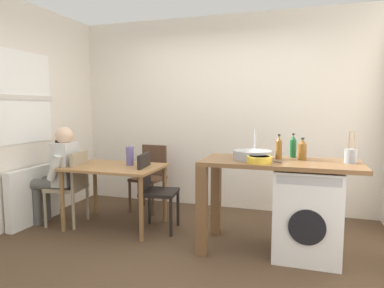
% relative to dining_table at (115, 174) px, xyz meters
% --- Properties ---
extents(ground_plane, '(5.46, 5.46, 0.00)m').
position_rel_dining_table_xyz_m(ground_plane, '(1.00, -0.51, -0.64)').
color(ground_plane, '#4C3826').
extents(wall_back, '(4.60, 0.10, 2.70)m').
position_rel_dining_table_xyz_m(wall_back, '(1.00, 1.24, 0.71)').
color(wall_back, silver).
rests_on(wall_back, ground_plane).
extents(wall_window_side, '(0.12, 3.80, 2.70)m').
position_rel_dining_table_xyz_m(wall_window_side, '(-1.15, -0.50, 0.71)').
color(wall_window_side, silver).
rests_on(wall_window_side, ground_plane).
extents(radiator, '(0.10, 0.80, 0.70)m').
position_rel_dining_table_xyz_m(radiator, '(-1.02, -0.21, -0.29)').
color(radiator, white).
rests_on(radiator, ground_plane).
extents(dining_table, '(1.10, 0.76, 0.74)m').
position_rel_dining_table_xyz_m(dining_table, '(0.00, 0.00, 0.00)').
color(dining_table, '#9E7042').
rests_on(dining_table, ground_plane).
extents(chair_person_seat, '(0.45, 0.45, 0.90)m').
position_rel_dining_table_xyz_m(chair_person_seat, '(-0.55, -0.09, -0.14)').
color(chair_person_seat, gray).
rests_on(chair_person_seat, ground_plane).
extents(chair_opposite, '(0.45, 0.45, 0.90)m').
position_rel_dining_table_xyz_m(chair_opposite, '(0.48, 0.04, -0.14)').
color(chair_opposite, black).
rests_on(chair_opposite, ground_plane).
extents(chair_spare_by_wall, '(0.44, 0.44, 0.90)m').
position_rel_dining_table_xyz_m(chair_spare_by_wall, '(0.11, 0.77, -0.14)').
color(chair_spare_by_wall, '#4C3323').
rests_on(chair_spare_by_wall, ground_plane).
extents(seated_person, '(0.53, 0.53, 1.20)m').
position_rel_dining_table_xyz_m(seated_person, '(-0.71, -0.11, 0.03)').
color(seated_person, '#595651').
rests_on(seated_person, ground_plane).
extents(kitchen_counter, '(1.50, 0.68, 0.92)m').
position_rel_dining_table_xyz_m(kitchen_counter, '(1.70, -0.16, 0.12)').
color(kitchen_counter, brown).
rests_on(kitchen_counter, ground_plane).
extents(washing_machine, '(0.60, 0.61, 0.86)m').
position_rel_dining_table_xyz_m(washing_machine, '(2.17, -0.17, -0.21)').
color(washing_machine, white).
rests_on(washing_machine, ground_plane).
extents(sink_basin, '(0.38, 0.38, 0.09)m').
position_rel_dining_table_xyz_m(sink_basin, '(1.65, -0.16, 0.32)').
color(sink_basin, '#9EA0A5').
rests_on(sink_basin, kitchen_counter).
extents(tap, '(0.02, 0.02, 0.28)m').
position_rel_dining_table_xyz_m(tap, '(1.65, 0.02, 0.42)').
color(tap, '#B2B2B7').
rests_on(tap, kitchen_counter).
extents(bottle_tall_green, '(0.06, 0.06, 0.25)m').
position_rel_dining_table_xyz_m(bottle_tall_green, '(1.89, -0.06, 0.39)').
color(bottle_tall_green, brown).
rests_on(bottle_tall_green, kitchen_counter).
extents(bottle_squat_brown, '(0.07, 0.07, 0.25)m').
position_rel_dining_table_xyz_m(bottle_squat_brown, '(2.02, 0.10, 0.39)').
color(bottle_squat_brown, '#19592D').
rests_on(bottle_squat_brown, kitchen_counter).
extents(bottle_clear_small, '(0.08, 0.08, 0.22)m').
position_rel_dining_table_xyz_m(bottle_clear_small, '(2.11, -0.03, 0.37)').
color(bottle_clear_small, brown).
rests_on(bottle_clear_small, kitchen_counter).
extents(mixing_bowl, '(0.23, 0.23, 0.06)m').
position_rel_dining_table_xyz_m(mixing_bowl, '(1.74, -0.36, 0.31)').
color(mixing_bowl, gold).
rests_on(mixing_bowl, kitchen_counter).
extents(utensil_crock, '(0.11, 0.11, 0.30)m').
position_rel_dining_table_xyz_m(utensil_crock, '(2.54, -0.11, 0.35)').
color(utensil_crock, gray).
rests_on(utensil_crock, kitchen_counter).
extents(vase, '(0.09, 0.09, 0.23)m').
position_rel_dining_table_xyz_m(vase, '(0.15, 0.10, 0.21)').
color(vase, slate).
rests_on(vase, dining_table).
extents(scissors, '(0.15, 0.06, 0.01)m').
position_rel_dining_table_xyz_m(scissors, '(1.86, -0.26, 0.28)').
color(scissors, '#B2B2B7').
rests_on(scissors, kitchen_counter).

